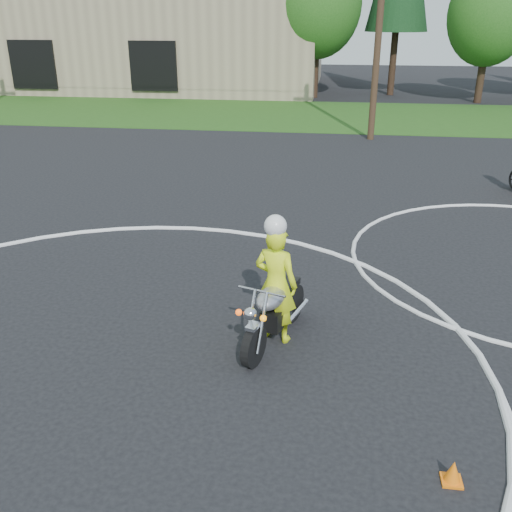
# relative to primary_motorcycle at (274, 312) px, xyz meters

# --- Properties ---
(ground) EXTENTS (120.00, 120.00, 0.00)m
(ground) POSITION_rel_primary_motorcycle_xyz_m (-2.61, -3.90, -0.58)
(ground) COLOR black
(ground) RESTS_ON ground
(grass_strip) EXTENTS (120.00, 10.00, 0.02)m
(grass_strip) POSITION_rel_primary_motorcycle_xyz_m (-2.61, 23.10, -0.57)
(grass_strip) COLOR #1E4714
(grass_strip) RESTS_ON ground
(course_markings) EXTENTS (19.05, 19.05, 0.12)m
(course_markings) POSITION_rel_primary_motorcycle_xyz_m (-0.44, 0.45, -0.57)
(course_markings) COLOR silver
(course_markings) RESTS_ON ground
(primary_motorcycle) EXTENTS (1.06, 2.20, 1.19)m
(primary_motorcycle) POSITION_rel_primary_motorcycle_xyz_m (0.00, 0.00, 0.00)
(primary_motorcycle) COLOR black
(primary_motorcycle) RESTS_ON ground
(rider_primary_grp) EXTENTS (0.85, 0.68, 2.21)m
(rider_primary_grp) POSITION_rel_primary_motorcycle_xyz_m (0.01, 0.14, 0.49)
(rider_primary_grp) COLOR #E5FF1A
(rider_primary_grp) RESTS_ON ground
(traffic_cones) EXTENTS (13.89, 14.07, 0.30)m
(traffic_cones) POSITION_rel_primary_motorcycle_xyz_m (3.29, -1.73, -0.44)
(traffic_cones) COLOR orange
(traffic_cones) RESTS_ON ground
(warehouse) EXTENTS (41.00, 17.00, 8.30)m
(warehouse) POSITION_rel_primary_motorcycle_xyz_m (-20.61, 36.09, 3.58)
(warehouse) COLOR tan
(warehouse) RESTS_ON ground
(utility_poles) EXTENTS (41.60, 1.12, 10.00)m
(utility_poles) POSITION_rel_primary_motorcycle_xyz_m (2.39, 17.10, 4.62)
(utility_poles) COLOR #473321
(utility_poles) RESTS_ON ground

